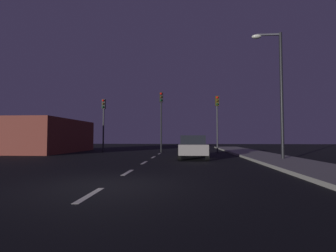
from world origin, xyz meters
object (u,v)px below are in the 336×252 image
(traffic_signal_left, at_px, (103,115))
(street_lamp_right, at_px, (277,84))
(car_stopped_ahead, at_px, (193,147))
(traffic_signal_center, at_px, (161,111))
(traffic_signal_right, at_px, (217,113))

(traffic_signal_left, relative_size, street_lamp_right, 0.65)
(car_stopped_ahead, relative_size, street_lamp_right, 0.58)
(car_stopped_ahead, bearing_deg, traffic_signal_left, 142.50)
(traffic_signal_left, xyz_separation_m, car_stopped_ahead, (8.03, -6.16, -2.68))
(traffic_signal_center, height_order, street_lamp_right, street_lamp_right)
(traffic_signal_left, bearing_deg, traffic_signal_right, 0.00)
(street_lamp_right, bearing_deg, car_stopped_ahead, 162.94)
(traffic_signal_center, bearing_deg, traffic_signal_left, -179.99)
(traffic_signal_left, relative_size, traffic_signal_center, 0.90)
(traffic_signal_left, height_order, traffic_signal_center, traffic_signal_center)
(traffic_signal_left, xyz_separation_m, traffic_signal_right, (10.39, 0.00, 0.11))
(traffic_signal_right, xyz_separation_m, car_stopped_ahead, (-2.36, -6.16, -2.79))
(traffic_signal_left, relative_size, traffic_signal_right, 0.97)
(traffic_signal_right, height_order, car_stopped_ahead, traffic_signal_right)
(car_stopped_ahead, bearing_deg, traffic_signal_right, 69.06)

